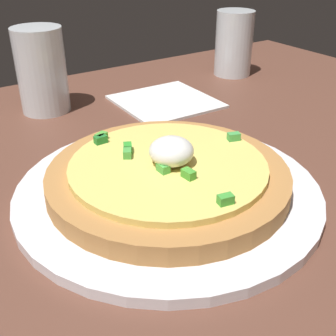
{
  "coord_description": "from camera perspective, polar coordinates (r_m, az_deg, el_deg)",
  "views": [
    {
      "loc": [
        -23.4,
        -37.56,
        25.66
      ],
      "look_at": [
        -3.3,
        -7.54,
        5.36
      ],
      "focal_mm": 45.93,
      "sensor_mm": 36.0,
      "label": 1
    }
  ],
  "objects": [
    {
      "name": "cup_far",
      "position": [
        0.8,
        8.7,
        15.57
      ],
      "size": [
        6.54,
        6.54,
        11.03
      ],
      "color": "silver",
      "rests_on": "dining_table"
    },
    {
      "name": "pizza",
      "position": [
        0.42,
        0.01,
        -0.83
      ],
      "size": [
        23.52,
        23.52,
        5.23
      ],
      "color": "#B67B41",
      "rests_on": "plate"
    },
    {
      "name": "dining_table",
      "position": [
        0.51,
        -1.65,
        0.33
      ],
      "size": [
        107.94,
        70.75,
        2.3
      ],
      "primitive_type": "cube",
      "color": "brown",
      "rests_on": "ground"
    },
    {
      "name": "plate",
      "position": [
        0.43,
        -0.0,
        -2.96
      ],
      "size": [
        29.89,
        29.89,
        1.06
      ],
      "primitive_type": "cylinder",
      "color": "white",
      "rests_on": "dining_table"
    },
    {
      "name": "napkin",
      "position": [
        0.66,
        -0.33,
        8.81
      ],
      "size": [
        14.02,
        14.02,
        0.4
      ],
      "primitive_type": "cube",
      "rotation": [
        0.0,
        0.0,
        -0.02
      ],
      "color": "white",
      "rests_on": "dining_table"
    },
    {
      "name": "cup_near",
      "position": [
        0.64,
        -16.35,
        11.71
      ],
      "size": [
        6.86,
        6.86,
        11.78
      ],
      "color": "silver",
      "rests_on": "dining_table"
    }
  ]
}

